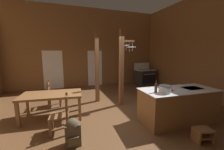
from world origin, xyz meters
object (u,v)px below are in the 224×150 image
Objects in this scene: ladderback_chair_by_post at (53,94)px; stockpot_on_counter at (165,89)px; step_stool at (203,134)px; ladderback_chair_near_window at (61,115)px; mixing_bowl_on_counter at (169,89)px; bottle_tall_on_counter at (156,88)px; backpack at (73,131)px; stove_range at (145,77)px; kitchen_island at (178,105)px; dining_table at (52,97)px.

ladderback_chair_by_post is 3.83m from stockpot_on_counter.
ladderback_chair_near_window is at bearing 153.89° from step_stool.
mixing_bowl_on_counter is at bearing -9.56° from ladderback_chair_near_window.
backpack is at bearing -177.69° from bottle_tall_on_counter.
step_stool is 1.25m from mixing_bowl_on_counter.
backpack is 1.59× the size of stockpot_on_counter.
stockpot_on_counter is (2.28, -0.02, 0.71)m from backpack.
stove_range reaches higher than backpack.
ladderback_chair_by_post is at bearing 145.12° from kitchen_island.
step_stool is 1.24m from stockpot_on_counter.
stove_range is 5.54m from step_stool.
ladderback_chair_near_window is at bearing -141.64° from stove_range.
ladderback_chair_by_post is at bearing 98.85° from ladderback_chair_near_window.
step_stool is 2.82m from backpack.
mixing_bowl_on_counter is at bearing 97.89° from step_stool.
stockpot_on_counter reaches higher than step_stool.
mixing_bowl_on_counter is (2.79, -0.47, 0.51)m from ladderback_chair_near_window.
step_stool is at bearing -82.11° from mixing_bowl_on_counter.
stove_range is 5.79m from dining_table.
stockpot_on_counter is (2.80, -2.55, 0.58)m from ladderback_chair_by_post.
bottle_tall_on_counter is (2.31, -0.53, 0.60)m from ladderback_chair_near_window.
ladderback_chair_by_post reaches higher than kitchen_island.
bottle_tall_on_counter is (-2.46, -4.31, 0.57)m from stove_range.
ladderback_chair_near_window is 2.65m from stockpot_on_counter.
mixing_bowl_on_counter reaches higher than kitchen_island.
stove_range reaches higher than ladderback_chair_near_window.
kitchen_island is 2.32× the size of ladderback_chair_near_window.
kitchen_island is 1.01m from bottle_tall_on_counter.
bottle_tall_on_counter reaches higher than step_stool.
step_stool is (-0.21, -0.95, -0.29)m from kitchen_island.
mixing_bowl_on_counter is (3.04, -1.40, 0.31)m from dining_table.
step_stool is 2.14× the size of mixing_bowl_on_counter.
stove_range is at bearing 20.22° from ladderback_chair_by_post.
bottle_tall_on_counter is at bearing -172.95° from mixing_bowl_on_counter.
step_stool is at bearing -102.33° from kitchen_island.
backpack is at bearing -136.04° from stove_range.
ladderback_chair_near_window is 0.67m from backpack.
stove_range reaches higher than dining_table.
step_stool is 1.40m from bottle_tall_on_counter.
backpack is 3.10× the size of mixing_bowl_on_counter.
ladderback_chair_near_window is (-4.78, -3.78, -0.03)m from stove_range.
dining_table is at bearing -87.70° from ladderback_chair_by_post.
backpack reaches higher than step_stool.
ladderback_chair_by_post is 3.09× the size of bottle_tall_on_counter.
ladderback_chair_near_window is (0.26, -0.93, -0.20)m from dining_table.
kitchen_island is at bearing 77.67° from step_stool.
stove_range is 3.51× the size of stockpot_on_counter.
stove_range is 6.87× the size of mixing_bowl_on_counter.
ladderback_chair_by_post is 4.95× the size of mixing_bowl_on_counter.
kitchen_island is 0.86m from stockpot_on_counter.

